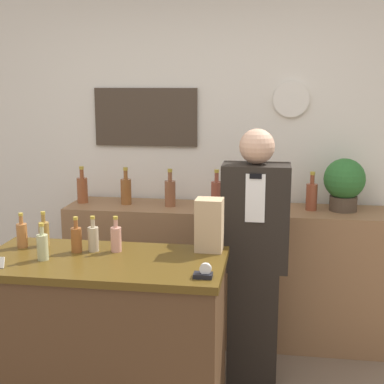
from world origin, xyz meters
name	(u,v)px	position (x,y,z in m)	size (l,w,h in m)	color
back_wall	(200,153)	(0.00, 2.00, 1.35)	(5.20, 0.09, 2.70)	silver
back_shelf	(225,273)	(0.22, 1.71, 0.50)	(2.31, 0.46, 1.00)	#8E6642
display_counter	(106,345)	(-0.32, 0.54, 0.49)	(1.28, 0.63, 0.97)	#4C331E
shopkeeper	(254,259)	(0.45, 1.15, 0.80)	(0.41, 0.26, 1.61)	black
potted_plant	(344,182)	(1.04, 1.74, 1.20)	(0.29, 0.29, 0.37)	#4C3D2D
paper_bag	(209,225)	(0.21, 0.77, 1.12)	(0.15, 0.13, 0.29)	tan
tape_dispenser	(204,273)	(0.24, 0.35, 1.00)	(0.09, 0.06, 0.07)	black
counter_bottle_0	(22,234)	(-0.83, 0.67, 1.05)	(0.06, 0.06, 0.20)	#A66734
counter_bottle_1	(44,233)	(-0.72, 0.72, 1.05)	(0.06, 0.06, 0.20)	olive
counter_bottle_2	(43,246)	(-0.62, 0.48, 1.05)	(0.06, 0.06, 0.20)	tan
counter_bottle_3	(76,239)	(-0.50, 0.64, 1.05)	(0.06, 0.06, 0.20)	brown
counter_bottle_4	(93,238)	(-0.41, 0.66, 1.05)	(0.06, 0.06, 0.20)	tan
counter_bottle_5	(116,238)	(-0.29, 0.68, 1.05)	(0.06, 0.06, 0.20)	tan
shelf_bottle_0	(82,189)	(-0.85, 1.72, 1.10)	(0.08, 0.08, 0.27)	brown
shelf_bottle_1	(126,190)	(-0.52, 1.72, 1.10)	(0.08, 0.08, 0.27)	brown
shelf_bottle_2	(170,192)	(-0.18, 1.70, 1.10)	(0.08, 0.08, 0.27)	brown
shelf_bottle_3	(216,193)	(0.15, 1.72, 1.10)	(0.08, 0.08, 0.27)	brown
shelf_bottle_4	(263,195)	(0.49, 1.72, 1.10)	(0.08, 0.08, 0.27)	brown
shelf_bottle_5	(312,196)	(0.82, 1.73, 1.10)	(0.08, 0.08, 0.27)	brown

